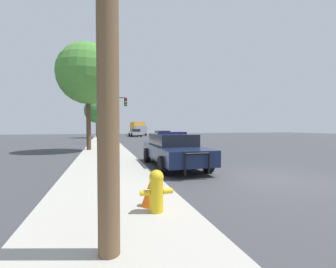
# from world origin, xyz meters

# --- Properties ---
(ground_plane) EXTENTS (110.00, 110.00, 0.00)m
(ground_plane) POSITION_xyz_m (0.00, 0.00, 0.00)
(ground_plane) COLOR #3D3D42
(sidewalk_left) EXTENTS (3.00, 110.00, 0.13)m
(sidewalk_left) POSITION_xyz_m (-5.10, 0.00, 0.07)
(sidewalk_left) COLOR #ADA89E
(sidewalk_left) RESTS_ON ground_plane
(police_car) EXTENTS (2.10, 5.18, 1.51)m
(police_car) POSITION_xyz_m (-2.33, 3.16, 0.76)
(police_car) COLOR #141E3D
(police_car) RESTS_ON ground_plane
(fire_hydrant) EXTENTS (0.62, 0.27, 0.79)m
(fire_hydrant) POSITION_xyz_m (-4.35, -2.11, 0.55)
(fire_hydrant) COLOR gold
(fire_hydrant) RESTS_ON sidewalk_left
(traffic_light) EXTENTS (3.21, 0.35, 4.98)m
(traffic_light) POSITION_xyz_m (-4.54, 18.89, 3.63)
(traffic_light) COLOR #424247
(traffic_light) RESTS_ON sidewalk_left
(car_background_oncoming) EXTENTS (2.02, 4.66, 1.31)m
(car_background_oncoming) POSITION_xyz_m (1.77, 20.34, 0.71)
(car_background_oncoming) COLOR black
(car_background_oncoming) RESTS_ON ground_plane
(car_background_distant) EXTENTS (2.04, 4.22, 1.40)m
(car_background_distant) POSITION_xyz_m (0.45, 34.83, 0.75)
(car_background_distant) COLOR #B7B7BC
(car_background_distant) RESTS_ON ground_plane
(box_truck) EXTENTS (2.75, 7.34, 2.85)m
(box_truck) POSITION_xyz_m (2.12, 42.50, 1.53)
(box_truck) COLOR #B7B7BC
(box_truck) RESTS_ON ground_plane
(tree_sidewalk_far) EXTENTS (4.07, 4.07, 6.36)m
(tree_sidewalk_far) POSITION_xyz_m (-6.08, 32.02, 4.43)
(tree_sidewalk_far) COLOR brown
(tree_sidewalk_far) RESTS_ON sidewalk_left
(tree_sidewalk_near) EXTENTS (4.26, 4.26, 7.47)m
(tree_sidewalk_near) POSITION_xyz_m (-6.23, 10.59, 5.46)
(tree_sidewalk_near) COLOR #4C3823
(tree_sidewalk_near) RESTS_ON sidewalk_left
(traffic_cone) EXTENTS (0.40, 0.40, 0.56)m
(traffic_cone) POSITION_xyz_m (-4.38, -1.75, 0.41)
(traffic_cone) COLOR orange
(traffic_cone) RESTS_ON sidewalk_left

